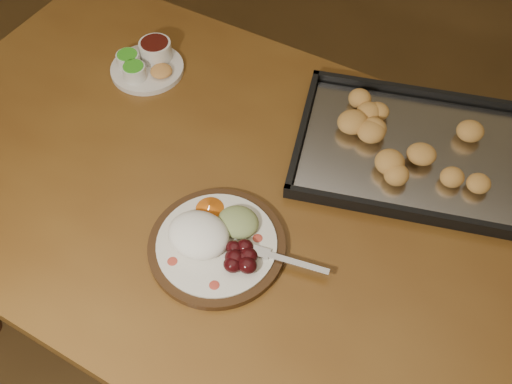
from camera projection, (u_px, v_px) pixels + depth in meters
The scene contains 5 objects.
ground at pixel (225, 259), 1.93m from camera, with size 4.00×4.00×0.00m, color brown.
dining_table at pixel (232, 211), 1.26m from camera, with size 1.52×0.93×0.75m.
dinner_plate at pixel (215, 240), 1.07m from camera, with size 0.34×0.26×0.06m.
condiment_saucer at pixel (147, 63), 1.37m from camera, with size 0.18×0.18×0.06m.
baking_tray at pixel (411, 148), 1.22m from camera, with size 0.56×0.47×0.05m.
Camera 1 is at (0.55, -0.80, 1.69)m, focal length 40.00 mm.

